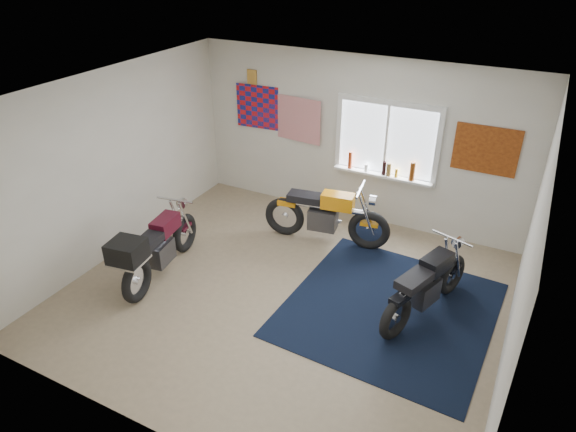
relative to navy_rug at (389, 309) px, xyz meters
The scene contains 10 objects.
ground 1.40m from the navy_rug, 166.06° to the right, with size 5.50×5.50×0.00m, color #9E896B.
room_shell 2.15m from the navy_rug, 166.06° to the right, with size 5.50×5.50×5.50m.
navy_rug is the anchor object (origin of this frame).
window_assembly 2.67m from the navy_rug, 111.90° to the left, with size 1.66×0.17×1.26m.
oil_bottles 2.43m from the navy_rug, 110.81° to the left, with size 1.10×0.09×0.30m.
flag_display 4.45m from the navy_rug, 146.65° to the left, with size 1.60×0.10×1.17m.
triumph_poster 2.71m from the navy_rug, 74.53° to the left, with size 0.90×0.03×0.70m, color #A54C14.
yellow_triumph 1.89m from the navy_rug, 140.74° to the left, with size 1.99×0.60×1.00m.
black_chrome_bike 0.58m from the navy_rug, 18.56° to the left, with size 0.76×1.76×0.94m.
maroon_tourer 3.23m from the navy_rug, 164.98° to the right, with size 0.70×1.88×0.95m.
Camera 1 is at (2.58, -4.89, 4.26)m, focal length 32.00 mm.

